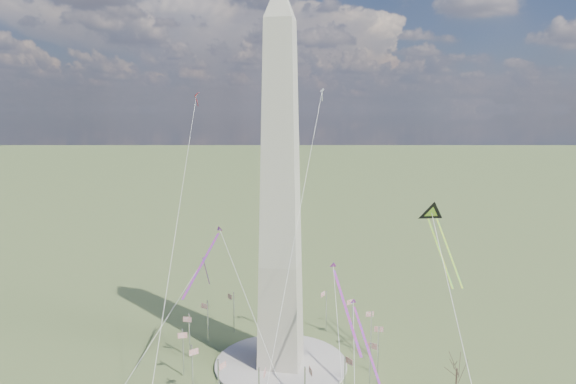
# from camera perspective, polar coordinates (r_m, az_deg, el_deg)

# --- Properties ---
(ground) EXTENTS (2000.00, 2000.00, 0.00)m
(ground) POSITION_cam_1_polar(r_m,az_deg,el_deg) (147.61, -0.79, -18.68)
(ground) COLOR #42592C
(ground) RESTS_ON ground
(plaza) EXTENTS (36.00, 36.00, 0.80)m
(plaza) POSITION_cam_1_polar(r_m,az_deg,el_deg) (147.42, -0.79, -18.54)
(plaza) COLOR #A39C95
(plaza) RESTS_ON ground
(washington_monument) EXTENTS (15.56, 15.56, 100.00)m
(washington_monument) POSITION_cam_1_polar(r_m,az_deg,el_deg) (132.20, -0.84, 0.03)
(washington_monument) COLOR #B9B39B
(washington_monument) RESTS_ON plaza
(flagpole_ring) EXTENTS (54.40, 54.40, 13.00)m
(flagpole_ring) POSITION_cam_1_polar(r_m,az_deg,el_deg) (144.35, -0.80, -16.13)
(flagpole_ring) COLOR silver
(flagpole_ring) RESTS_ON ground
(tree_near) EXTENTS (6.94, 6.94, 12.14)m
(tree_near) POSITION_cam_1_polar(r_m,az_deg,el_deg) (134.74, 18.28, -17.91)
(tree_near) COLOR brown
(tree_near) RESTS_ON ground
(kite_delta_black) EXTENTS (10.45, 22.06, 17.96)m
(kite_delta_black) POSITION_cam_1_polar(r_m,az_deg,el_deg) (143.24, 15.81, -2.68)
(kite_delta_black) COLOR black
(kite_delta_black) RESTS_ON ground
(kite_diamond_purple) EXTENTS (2.02, 3.33, 10.26)m
(kite_diamond_purple) POSITION_cam_1_polar(r_m,az_deg,el_deg) (153.44, -9.12, -7.45)
(kite_diamond_purple) COLOR #3C1664
(kite_diamond_purple) RESTS_ON ground
(kite_streamer_left) EXTENTS (8.90, 19.73, 14.26)m
(kite_streamer_left) POSITION_cam_1_polar(r_m,az_deg,el_deg) (118.66, 6.04, -11.39)
(kite_streamer_left) COLOR red
(kite_streamer_left) RESTS_ON ground
(kite_streamer_mid) EXTENTS (4.62, 19.33, 13.35)m
(kite_streamer_mid) POSITION_cam_1_polar(r_m,az_deg,el_deg) (130.71, -8.98, -6.76)
(kite_streamer_mid) COLOR red
(kite_streamer_mid) RESTS_ON ground
(kite_streamer_right) EXTENTS (10.15, 22.61, 16.35)m
(kite_streamer_right) POSITION_cam_1_polar(r_m,az_deg,el_deg) (131.89, 8.39, -15.36)
(kite_streamer_right) COLOR red
(kite_streamer_right) RESTS_ON ground
(kite_small_red) EXTENTS (1.24, 2.01, 4.58)m
(kite_small_red) POSITION_cam_1_polar(r_m,az_deg,el_deg) (174.61, -10.14, 10.44)
(kite_small_red) COLOR red
(kite_small_red) RESTS_ON ground
(kite_small_white) EXTENTS (1.59, 1.38, 4.11)m
(kite_small_white) POSITION_cam_1_polar(r_m,az_deg,el_deg) (170.11, 3.82, 11.06)
(kite_small_white) COLOR white
(kite_small_white) RESTS_ON ground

